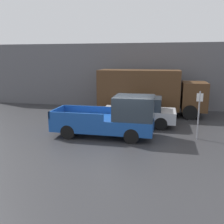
% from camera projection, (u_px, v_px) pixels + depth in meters
% --- Properties ---
extents(ground_plane, '(60.00, 60.00, 0.00)m').
position_uv_depth(ground_plane, '(124.00, 138.00, 12.75)').
color(ground_plane, '#2D2D30').
extents(building_wall, '(28.00, 0.15, 5.18)m').
position_uv_depth(building_wall, '(141.00, 76.00, 20.00)').
color(building_wall, '#56565B').
rests_on(building_wall, ground).
extents(pickup_truck, '(5.20, 2.00, 2.17)m').
position_uv_depth(pickup_truck, '(113.00, 118.00, 12.84)').
color(pickup_truck, '#194799').
rests_on(pickup_truck, ground).
extents(car, '(4.40, 1.96, 1.72)m').
position_uv_depth(car, '(139.00, 111.00, 15.16)').
color(car, '#B7BABF').
rests_on(car, ground).
extents(delivery_truck, '(7.51, 2.34, 3.19)m').
position_uv_depth(delivery_truck, '(148.00, 91.00, 17.86)').
color(delivery_truck, '#472D19').
rests_on(delivery_truck, ground).
extents(parking_sign, '(0.30, 0.07, 2.43)m').
position_uv_depth(parking_sign, '(199.00, 113.00, 12.36)').
color(parking_sign, gray).
rests_on(parking_sign, ground).
extents(newspaper_box, '(0.45, 0.40, 0.98)m').
position_uv_depth(newspaper_box, '(152.00, 103.00, 19.93)').
color(newspaper_box, '#194CB2').
rests_on(newspaper_box, ground).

